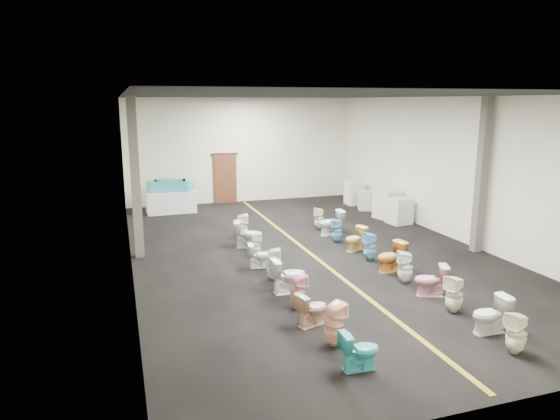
# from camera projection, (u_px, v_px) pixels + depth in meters

# --- Properties ---
(floor) EXTENTS (16.00, 16.00, 0.00)m
(floor) POSITION_uv_depth(u_px,v_px,m) (308.00, 251.00, 14.77)
(floor) COLOR black
(floor) RESTS_ON ground
(ceiling) EXTENTS (16.00, 16.00, 0.00)m
(ceiling) POSITION_uv_depth(u_px,v_px,m) (310.00, 96.00, 13.81)
(ceiling) COLOR black
(ceiling) RESTS_ON ground
(wall_back) EXTENTS (10.00, 0.00, 10.00)m
(wall_back) POSITION_uv_depth(u_px,v_px,m) (242.00, 151.00, 21.72)
(wall_back) COLOR beige
(wall_back) RESTS_ON ground
(wall_front) EXTENTS (10.00, 0.00, 10.00)m
(wall_front) POSITION_uv_depth(u_px,v_px,m) (519.00, 257.00, 6.86)
(wall_front) COLOR beige
(wall_front) RESTS_ON ground
(wall_left) EXTENTS (0.00, 16.00, 16.00)m
(wall_left) POSITION_uv_depth(u_px,v_px,m) (127.00, 185.00, 12.78)
(wall_left) COLOR beige
(wall_left) RESTS_ON ground
(wall_right) EXTENTS (0.00, 16.00, 16.00)m
(wall_right) POSITION_uv_depth(u_px,v_px,m) (456.00, 169.00, 15.80)
(wall_right) COLOR beige
(wall_right) RESTS_ON ground
(aisle_stripe) EXTENTS (0.12, 15.60, 0.01)m
(aisle_stripe) POSITION_uv_depth(u_px,v_px,m) (308.00, 251.00, 14.77)
(aisle_stripe) COLOR #9D7916
(aisle_stripe) RESTS_ON floor
(back_door) EXTENTS (1.00, 0.10, 2.10)m
(back_door) POSITION_uv_depth(u_px,v_px,m) (225.00, 179.00, 21.68)
(back_door) COLOR #562D19
(back_door) RESTS_ON floor
(door_frame) EXTENTS (1.15, 0.08, 0.10)m
(door_frame) POSITION_uv_depth(u_px,v_px,m) (224.00, 154.00, 21.46)
(door_frame) COLOR #331C11
(door_frame) RESTS_ON back_door
(column_left) EXTENTS (0.25, 0.25, 4.50)m
(column_left) POSITION_uv_depth(u_px,v_px,m) (135.00, 179.00, 13.79)
(column_left) COLOR #59544C
(column_left) RESTS_ON floor
(column_right) EXTENTS (0.25, 0.25, 4.50)m
(column_right) POSITION_uv_depth(u_px,v_px,m) (482.00, 176.00, 14.33)
(column_right) COLOR #59544C
(column_right) RESTS_ON floor
(display_table) EXTENTS (1.93, 1.01, 0.85)m
(display_table) POSITION_uv_depth(u_px,v_px,m) (171.00, 202.00, 19.88)
(display_table) COLOR white
(display_table) RESTS_ON floor
(bathtub) EXTENTS (1.84, 0.86, 0.55)m
(bathtub) POSITION_uv_depth(u_px,v_px,m) (170.00, 186.00, 19.74)
(bathtub) COLOR teal
(bathtub) RESTS_ON display_table
(appliance_crate_a) EXTENTS (0.82, 0.82, 0.94)m
(appliance_crate_a) POSITION_uv_depth(u_px,v_px,m) (399.00, 211.00, 18.05)
(appliance_crate_a) COLOR beige
(appliance_crate_a) RESTS_ON floor
(appliance_crate_b) EXTENTS (0.94, 0.94, 1.07)m
(appliance_crate_b) POSITION_uv_depth(u_px,v_px,m) (387.00, 204.00, 18.86)
(appliance_crate_b) COLOR silver
(appliance_crate_b) RESTS_ON floor
(appliance_crate_c) EXTENTS (0.90, 0.90, 0.78)m
(appliance_crate_c) POSITION_uv_depth(u_px,v_px,m) (367.00, 200.00, 20.38)
(appliance_crate_c) COLOR silver
(appliance_crate_c) RESTS_ON floor
(appliance_crate_d) EXTENTS (0.70, 0.70, 0.99)m
(appliance_crate_d) POSITION_uv_depth(u_px,v_px,m) (354.00, 193.00, 21.42)
(appliance_crate_d) COLOR silver
(appliance_crate_d) RESTS_ON floor
(toilet_left_0) EXTENTS (0.68, 0.40, 0.68)m
(toilet_left_0) POSITION_uv_depth(u_px,v_px,m) (359.00, 350.00, 8.21)
(toilet_left_0) COLOR #36B3B5
(toilet_left_0) RESTS_ON floor
(toilet_left_1) EXTENTS (0.49, 0.49, 0.82)m
(toilet_left_1) POSITION_uv_depth(u_px,v_px,m) (334.00, 324.00, 9.00)
(toilet_left_1) COLOR #F5B794
(toilet_left_1) RESTS_ON floor
(toilet_left_2) EXTENTS (0.76, 0.57, 0.69)m
(toilet_left_2) POSITION_uv_depth(u_px,v_px,m) (312.00, 309.00, 9.84)
(toilet_left_2) COLOR #DFAE87
(toilet_left_2) RESTS_ON floor
(toilet_left_3) EXTENTS (0.42, 0.41, 0.76)m
(toilet_left_3) POSITION_uv_depth(u_px,v_px,m) (298.00, 292.00, 10.63)
(toilet_left_3) COLOR pink
(toilet_left_3) RESTS_ON floor
(toilet_left_4) EXTENTS (0.82, 0.47, 0.83)m
(toilet_left_4) POSITION_uv_depth(u_px,v_px,m) (288.00, 275.00, 11.51)
(toilet_left_4) COLOR white
(toilet_left_4) RESTS_ON floor
(toilet_left_5) EXTENTS (0.47, 0.46, 0.80)m
(toilet_left_5) POSITION_uv_depth(u_px,v_px,m) (273.00, 264.00, 12.38)
(toilet_left_5) COLOR white
(toilet_left_5) RESTS_ON floor
(toilet_left_6) EXTENTS (0.70, 0.46, 0.67)m
(toilet_left_6) POSITION_uv_depth(u_px,v_px,m) (260.00, 255.00, 13.28)
(toilet_left_6) COLOR white
(toilet_left_6) RESTS_ON floor
(toilet_left_7) EXTENTS (0.36, 0.36, 0.71)m
(toilet_left_7) POSITION_uv_depth(u_px,v_px,m) (255.00, 244.00, 14.23)
(toilet_left_7) COLOR white
(toilet_left_7) RESTS_ON floor
(toilet_left_8) EXTENTS (0.91, 0.71, 0.82)m
(toilet_left_8) POSITION_uv_depth(u_px,v_px,m) (248.00, 234.00, 15.09)
(toilet_left_8) COLOR silver
(toilet_left_8) RESTS_ON floor
(toilet_left_9) EXTENTS (0.44, 0.43, 0.83)m
(toilet_left_9) POSITION_uv_depth(u_px,v_px,m) (242.00, 227.00, 16.00)
(toilet_left_9) COLOR white
(toilet_left_9) RESTS_ON floor
(toilet_right_0) EXTENTS (0.42, 0.42, 0.77)m
(toilet_right_0) POSITION_uv_depth(u_px,v_px,m) (516.00, 333.00, 8.72)
(toilet_right_0) COLOR #F2E7C5
(toilet_right_0) RESTS_ON floor
(toilet_right_1) EXTENTS (0.74, 0.44, 0.74)m
(toilet_right_1) POSITION_uv_depth(u_px,v_px,m) (491.00, 315.00, 9.50)
(toilet_right_1) COLOR white
(toilet_right_1) RESTS_ON floor
(toilet_right_2) EXTENTS (0.46, 0.45, 0.81)m
(toilet_right_2) POSITION_uv_depth(u_px,v_px,m) (454.00, 294.00, 10.43)
(toilet_right_2) COLOR #F4E7CB
(toilet_right_2) RESTS_ON floor
(toilet_right_3) EXTENTS (0.83, 0.65, 0.74)m
(toilet_right_3) POSITION_uv_depth(u_px,v_px,m) (431.00, 280.00, 11.33)
(toilet_right_3) COLOR pink
(toilet_right_3) RESTS_ON floor
(toilet_right_4) EXTENTS (0.46, 0.45, 0.81)m
(toilet_right_4) POSITION_uv_depth(u_px,v_px,m) (405.00, 267.00, 12.12)
(toilet_right_4) COLOR white
(toilet_right_4) RESTS_ON floor
(toilet_right_5) EXTENTS (0.85, 0.58, 0.79)m
(toilet_right_5) POSITION_uv_depth(u_px,v_px,m) (391.00, 257.00, 12.96)
(toilet_right_5) COLOR orange
(toilet_right_5) RESTS_ON floor
(toilet_right_6) EXTENTS (0.39, 0.38, 0.81)m
(toilet_right_6) POSITION_uv_depth(u_px,v_px,m) (370.00, 246.00, 13.85)
(toilet_right_6) COLOR #69B1D3
(toilet_right_6) RESTS_ON floor
(toilet_right_7) EXTENTS (0.80, 0.63, 0.72)m
(toilet_right_7) POSITION_uv_depth(u_px,v_px,m) (355.00, 239.00, 14.78)
(toilet_right_7) COLOR #E0BB51
(toilet_right_7) RESTS_ON floor
(toilet_right_8) EXTENTS (0.42, 0.42, 0.76)m
(toilet_right_8) POSITION_uv_depth(u_px,v_px,m) (337.00, 231.00, 15.64)
(toilet_right_8) COLOR #71A6D1
(toilet_right_8) RESTS_ON floor
(toilet_right_9) EXTENTS (0.84, 0.50, 0.84)m
(toilet_right_9) POSITION_uv_depth(u_px,v_px,m) (331.00, 223.00, 16.49)
(toilet_right_9) COLOR white
(toilet_right_9) RESTS_ON floor
(toilet_right_10) EXTENTS (0.38, 0.38, 0.75)m
(toilet_right_10) POSITION_uv_depth(u_px,v_px,m) (319.00, 219.00, 17.27)
(toilet_right_10) COLOR #F4ECC4
(toilet_right_10) RESTS_ON floor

